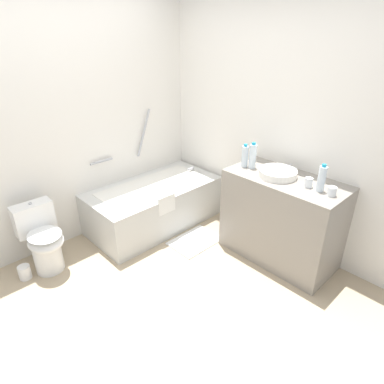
# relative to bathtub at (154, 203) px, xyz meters

# --- Properties ---
(ground_plane) EXTENTS (4.18, 4.18, 0.00)m
(ground_plane) POSITION_rel_bathtub_xyz_m (-0.80, -1.01, -0.27)
(ground_plane) COLOR tan
(wall_back_tiled) EXTENTS (3.58, 0.10, 2.52)m
(wall_back_tiled) POSITION_rel_bathtub_xyz_m (-0.80, 0.44, 0.99)
(wall_back_tiled) COLOR white
(wall_back_tiled) RESTS_ON ground_plane
(wall_right_mirror) EXTENTS (0.10, 3.20, 2.52)m
(wall_right_mirror) POSITION_rel_bathtub_xyz_m (0.84, -1.01, 0.99)
(wall_right_mirror) COLOR white
(wall_right_mirror) RESTS_ON ground_plane
(bathtub) EXTENTS (1.52, 0.78, 1.28)m
(bathtub) POSITION_rel_bathtub_xyz_m (0.00, 0.00, 0.00)
(bathtub) COLOR silver
(bathtub) RESTS_ON ground_plane
(toilet) EXTENTS (0.36, 0.50, 0.66)m
(toilet) POSITION_rel_bathtub_xyz_m (-1.27, 0.07, 0.06)
(toilet) COLOR white
(toilet) RESTS_ON ground_plane
(vanity_counter) EXTENTS (0.55, 1.11, 0.88)m
(vanity_counter) POSITION_rel_bathtub_xyz_m (0.51, -1.37, 0.17)
(vanity_counter) COLOR gray
(vanity_counter) RESTS_ON ground_plane
(sink_basin) EXTENTS (0.35, 0.35, 0.07)m
(sink_basin) POSITION_rel_bathtub_xyz_m (0.49, -1.29, 0.64)
(sink_basin) COLOR white
(sink_basin) RESTS_ON vanity_counter
(sink_faucet) EXTENTS (0.13, 0.15, 0.07)m
(sink_faucet) POSITION_rel_bathtub_xyz_m (0.69, -1.29, 0.64)
(sink_faucet) COLOR #BABAC0
(sink_faucet) RESTS_ON vanity_counter
(water_bottle_0) EXTENTS (0.06, 0.06, 0.23)m
(water_bottle_0) POSITION_rel_bathtub_xyz_m (0.46, -0.92, 0.72)
(water_bottle_0) COLOR silver
(water_bottle_0) RESTS_ON vanity_counter
(water_bottle_1) EXTENTS (0.07, 0.07, 0.26)m
(water_bottle_1) POSITION_rel_bathtub_xyz_m (0.48, -1.00, 0.73)
(water_bottle_1) COLOR silver
(water_bottle_1) RESTS_ON vanity_counter
(water_bottle_2) EXTENTS (0.07, 0.07, 0.24)m
(water_bottle_2) POSITION_rel_bathtub_xyz_m (0.48, -1.71, 0.72)
(water_bottle_2) COLOR silver
(water_bottle_2) RESTS_ON vanity_counter
(drinking_glass_0) EXTENTS (0.07, 0.07, 0.09)m
(drinking_glass_0) POSITION_rel_bathtub_xyz_m (0.48, -1.60, 0.65)
(drinking_glass_0) COLOR white
(drinking_glass_0) RESTS_ON vanity_counter
(drinking_glass_1) EXTENTS (0.07, 0.07, 0.08)m
(drinking_glass_1) POSITION_rel_bathtub_xyz_m (0.47, -1.82, 0.65)
(drinking_glass_1) COLOR white
(drinking_glass_1) RESTS_ON vanity_counter
(bath_mat) EXTENTS (0.54, 0.38, 0.01)m
(bath_mat) POSITION_rel_bathtub_xyz_m (0.07, -0.62, -0.26)
(bath_mat) COLOR white
(bath_mat) RESTS_ON ground_plane
(toilet_paper_roll) EXTENTS (0.11, 0.11, 0.13)m
(toilet_paper_roll) POSITION_rel_bathtub_xyz_m (-1.50, 0.06, -0.20)
(toilet_paper_roll) COLOR white
(toilet_paper_roll) RESTS_ON ground_plane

